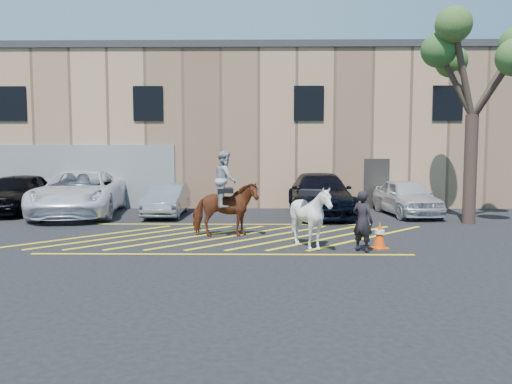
{
  "coord_description": "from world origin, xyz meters",
  "views": [
    {
      "loc": [
        1.01,
        -14.93,
        2.58
      ],
      "look_at": [
        0.8,
        0.2,
        1.3
      ],
      "focal_mm": 35.0,
      "sensor_mm": 36.0,
      "label": 1
    }
  ],
  "objects_px": {
    "car_blue_suv": "(320,194)",
    "traffic_cone": "(380,235)",
    "car_white_suv": "(406,197)",
    "mounted_bay": "(225,202)",
    "car_silver_sedan": "(167,200)",
    "car_black_suv": "(17,193)",
    "car_white_pickup": "(80,193)",
    "handler": "(363,221)",
    "tree": "(474,59)",
    "saddled_white": "(311,217)"
  },
  "relations": [
    {
      "from": "car_silver_sedan",
      "to": "mounted_bay",
      "type": "relative_size",
      "value": 1.49
    },
    {
      "from": "mounted_bay",
      "to": "saddled_white",
      "type": "height_order",
      "value": "mounted_bay"
    },
    {
      "from": "car_white_suv",
      "to": "car_white_pickup",
      "type": "bearing_deg",
      "value": 175.59
    },
    {
      "from": "car_blue_suv",
      "to": "mounted_bay",
      "type": "distance_m",
      "value": 6.03
    },
    {
      "from": "traffic_cone",
      "to": "tree",
      "type": "relative_size",
      "value": 0.1
    },
    {
      "from": "handler",
      "to": "tree",
      "type": "xyz_separation_m",
      "value": [
        4.7,
        4.96,
        4.91
      ]
    },
    {
      "from": "traffic_cone",
      "to": "car_black_suv",
      "type": "bearing_deg",
      "value": 151.31
    },
    {
      "from": "car_silver_sedan",
      "to": "traffic_cone",
      "type": "distance_m",
      "value": 9.39
    },
    {
      "from": "handler",
      "to": "car_silver_sedan",
      "type": "bearing_deg",
      "value": -4.18
    },
    {
      "from": "car_white_suv",
      "to": "saddled_white",
      "type": "bearing_deg",
      "value": -128.37
    },
    {
      "from": "car_blue_suv",
      "to": "car_silver_sedan",
      "type": "bearing_deg",
      "value": -177.16
    },
    {
      "from": "car_white_suv",
      "to": "handler",
      "type": "distance_m",
      "value": 7.79
    },
    {
      "from": "car_black_suv",
      "to": "car_blue_suv",
      "type": "xyz_separation_m",
      "value": [
        12.31,
        -0.41,
        0.0
      ]
    },
    {
      "from": "car_blue_suv",
      "to": "car_white_suv",
      "type": "bearing_deg",
      "value": -0.84
    },
    {
      "from": "car_white_suv",
      "to": "car_black_suv",
      "type": "bearing_deg",
      "value": 173.15
    },
    {
      "from": "car_white_pickup",
      "to": "car_white_suv",
      "type": "xyz_separation_m",
      "value": [
        12.89,
        0.18,
        -0.17
      ]
    },
    {
      "from": "car_white_pickup",
      "to": "handler",
      "type": "xyz_separation_m",
      "value": [
        9.74,
        -6.95,
        -0.11
      ]
    },
    {
      "from": "car_blue_suv",
      "to": "saddled_white",
      "type": "xyz_separation_m",
      "value": [
        -1.0,
        -6.81,
        0.01
      ]
    },
    {
      "from": "car_silver_sedan",
      "to": "car_white_suv",
      "type": "distance_m",
      "value": 9.45
    },
    {
      "from": "car_silver_sedan",
      "to": "car_white_pickup",
      "type": "bearing_deg",
      "value": 177.98
    },
    {
      "from": "car_white_suv",
      "to": "mounted_bay",
      "type": "xyz_separation_m",
      "value": [
        -6.8,
        -4.96,
        0.31
      ]
    },
    {
      "from": "car_white_suv",
      "to": "handler",
      "type": "xyz_separation_m",
      "value": [
        -3.15,
        -7.13,
        0.06
      ]
    },
    {
      "from": "handler",
      "to": "tree",
      "type": "relative_size",
      "value": 0.21
    },
    {
      "from": "car_white_pickup",
      "to": "car_silver_sedan",
      "type": "bearing_deg",
      "value": -9.56
    },
    {
      "from": "handler",
      "to": "tree",
      "type": "distance_m",
      "value": 8.41
    },
    {
      "from": "car_black_suv",
      "to": "tree",
      "type": "distance_m",
      "value": 18.14
    },
    {
      "from": "tree",
      "to": "car_black_suv",
      "type": "bearing_deg",
      "value": 171.37
    },
    {
      "from": "mounted_bay",
      "to": "traffic_cone",
      "type": "bearing_deg",
      "value": -22.95
    },
    {
      "from": "car_blue_suv",
      "to": "car_white_suv",
      "type": "xyz_separation_m",
      "value": [
        3.42,
        -0.04,
        -0.1
      ]
    },
    {
      "from": "handler",
      "to": "tree",
      "type": "height_order",
      "value": "tree"
    },
    {
      "from": "car_black_suv",
      "to": "car_white_suv",
      "type": "height_order",
      "value": "car_black_suv"
    },
    {
      "from": "car_white_suv",
      "to": "tree",
      "type": "relative_size",
      "value": 0.58
    },
    {
      "from": "handler",
      "to": "car_black_suv",
      "type": "bearing_deg",
      "value": 12.18
    },
    {
      "from": "car_black_suv",
      "to": "car_silver_sedan",
      "type": "bearing_deg",
      "value": -9.3
    },
    {
      "from": "car_silver_sedan",
      "to": "saddled_white",
      "type": "bearing_deg",
      "value": -52.71
    },
    {
      "from": "car_white_suv",
      "to": "traffic_cone",
      "type": "distance_m",
      "value": 7.23
    },
    {
      "from": "car_blue_suv",
      "to": "car_white_suv",
      "type": "relative_size",
      "value": 1.34
    },
    {
      "from": "car_black_suv",
      "to": "tree",
      "type": "bearing_deg",
      "value": -11.32
    },
    {
      "from": "car_white_suv",
      "to": "tree",
      "type": "height_order",
      "value": "tree"
    },
    {
      "from": "car_white_pickup",
      "to": "car_silver_sedan",
      "type": "distance_m",
      "value": 3.46
    },
    {
      "from": "car_white_pickup",
      "to": "mounted_bay",
      "type": "xyz_separation_m",
      "value": [
        6.09,
        -4.77,
        0.14
      ]
    },
    {
      "from": "car_blue_suv",
      "to": "traffic_cone",
      "type": "height_order",
      "value": "car_blue_suv"
    },
    {
      "from": "saddled_white",
      "to": "tree",
      "type": "bearing_deg",
      "value": 37.57
    },
    {
      "from": "car_black_suv",
      "to": "handler",
      "type": "bearing_deg",
      "value": -33.76
    },
    {
      "from": "mounted_bay",
      "to": "tree",
      "type": "xyz_separation_m",
      "value": [
        8.35,
        2.78,
        4.66
      ]
    },
    {
      "from": "mounted_bay",
      "to": "handler",
      "type": "bearing_deg",
      "value": -30.79
    },
    {
      "from": "car_white_pickup",
      "to": "tree",
      "type": "xyz_separation_m",
      "value": [
        14.44,
        -1.99,
        4.81
      ]
    },
    {
      "from": "car_blue_suv",
      "to": "traffic_cone",
      "type": "xyz_separation_m",
      "value": [
        0.8,
        -6.77,
        -0.46
      ]
    },
    {
      "from": "car_white_pickup",
      "to": "car_blue_suv",
      "type": "bearing_deg",
      "value": -6.62
    },
    {
      "from": "car_silver_sedan",
      "to": "car_white_suv",
      "type": "bearing_deg",
      "value": 1.28
    }
  ]
}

